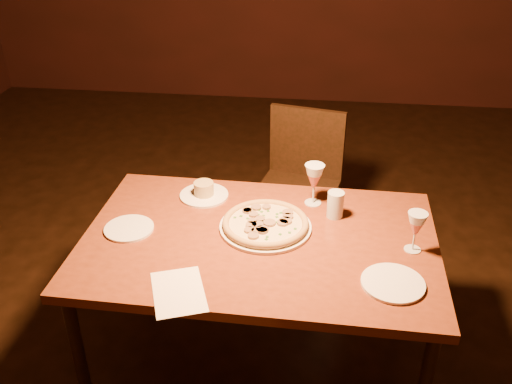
# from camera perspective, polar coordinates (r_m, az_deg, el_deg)

# --- Properties ---
(dining_table) EXTENTS (1.36, 0.89, 0.72)m
(dining_table) POSITION_cam_1_polar(r_m,az_deg,el_deg) (2.21, 0.32, -5.99)
(dining_table) COLOR brown
(dining_table) RESTS_ON floor
(chair_far) EXTENTS (0.48, 0.48, 0.84)m
(chair_far) POSITION_cam_1_polar(r_m,az_deg,el_deg) (3.07, 4.39, 1.15)
(chair_far) COLOR black
(chair_far) RESTS_ON floor
(pizza_plate) EXTENTS (0.36, 0.36, 0.04)m
(pizza_plate) POSITION_cam_1_polar(r_m,az_deg,el_deg) (2.21, 0.96, -3.21)
(pizza_plate) COLOR white
(pizza_plate) RESTS_ON dining_table
(ramekin_saucer) EXTENTS (0.21, 0.21, 0.07)m
(ramekin_saucer) POSITION_cam_1_polar(r_m,az_deg,el_deg) (2.44, -5.23, 0.02)
(ramekin_saucer) COLOR white
(ramekin_saucer) RESTS_ON dining_table
(wine_glass_far) EXTENTS (0.08, 0.08, 0.18)m
(wine_glass_far) POSITION_cam_1_polar(r_m,az_deg,el_deg) (2.35, 5.81, 0.75)
(wine_glass_far) COLOR #C05850
(wine_glass_far) RESTS_ON dining_table
(wine_glass_right) EXTENTS (0.07, 0.07, 0.16)m
(wine_glass_right) POSITION_cam_1_polar(r_m,az_deg,el_deg) (2.14, 15.63, -3.86)
(wine_glass_right) COLOR #C05850
(wine_glass_right) RESTS_ON dining_table
(water_tumbler) EXTENTS (0.07, 0.07, 0.11)m
(water_tumbler) POSITION_cam_1_polar(r_m,az_deg,el_deg) (2.29, 7.95, -1.25)
(water_tumbler) COLOR silver
(water_tumbler) RESTS_ON dining_table
(side_plate_left) EXTENTS (0.19, 0.19, 0.01)m
(side_plate_left) POSITION_cam_1_polar(r_m,az_deg,el_deg) (2.27, -12.58, -3.58)
(side_plate_left) COLOR white
(side_plate_left) RESTS_ON dining_table
(side_plate_near) EXTENTS (0.22, 0.22, 0.01)m
(side_plate_near) POSITION_cam_1_polar(r_m,az_deg,el_deg) (2.00, 13.53, -8.86)
(side_plate_near) COLOR white
(side_plate_near) RESTS_ON dining_table
(menu_card) EXTENTS (0.24, 0.29, 0.00)m
(menu_card) POSITION_cam_1_polar(r_m,az_deg,el_deg) (1.93, -7.75, -9.85)
(menu_card) COLOR white
(menu_card) RESTS_ON dining_table
(pendant_light) EXTENTS (0.12, 0.12, 0.12)m
(pendant_light) POSITION_cam_1_polar(r_m,az_deg,el_deg) (1.83, 0.40, 18.51)
(pendant_light) COLOR #ED8A42
(pendant_light) RESTS_ON ceiling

